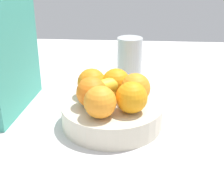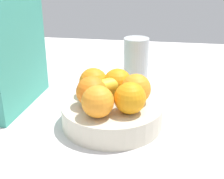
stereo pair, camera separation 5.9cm
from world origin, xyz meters
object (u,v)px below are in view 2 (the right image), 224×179
Objects in this scene: orange_front_right at (136,89)px; thermos_tumbler at (136,64)px; orange_back_right at (91,92)px; orange_back_left at (93,82)px; banana_bunch at (112,89)px; cutting_board at (21,46)px; orange_center at (118,83)px; fruit_bowl at (112,114)px; orange_front_left at (130,98)px; orange_top_stack at (98,102)px.

orange_front_right is 0.45× the size of thermos_tumbler.
orange_back_left is at bearing 7.64° from orange_back_right.
cutting_board is (4.82, 26.14, 9.09)cm from banana_bunch.
orange_center is 20.51cm from thermos_tumbler.
fruit_bowl is 8.54cm from orange_back_right.
orange_center is (3.24, 5.20, 0.00)cm from orange_front_right.
orange_back_left reaches higher than banana_bunch.
orange_front_left is at bearing -106.97° from cutting_board.
cutting_board reaches higher than orange_back_left.
orange_center is at bearing 58.04° from orange_front_right.
orange_back_right is at bearing 140.18° from orange_center.
cutting_board is (7.37, 26.67, 15.10)cm from fruit_bowl.
orange_top_stack is 0.45× the size of thermos_tumbler.
cutting_board reaches higher than orange_front_right.
orange_back_left is 5.66cm from banana_bunch.
cutting_board is 2.12× the size of thermos_tumbler.
orange_center is 8.83cm from orange_back_right.
orange_front_left is at bearing -177.76° from thermos_tumbler.
fruit_bowl is 3.39× the size of orange_back_left.
cutting_board is at bearing 85.14° from orange_center.
orange_back_left and orange_top_stack have the same top height.
orange_back_left is at bearing 69.37° from banana_bunch.
thermos_tumbler is at bearing -10.60° from orange_top_stack.
cutting_board reaches higher than banana_bunch.
orange_back_right is (-6.78, 5.65, 0.00)cm from orange_center.
cutting_board is at bearing 59.21° from orange_top_stack.
orange_back_left is at bearing -94.81° from cutting_board.
orange_front_left is 0.21× the size of cutting_board.
fruit_bowl is at bearing -17.16° from orange_top_stack.
thermos_tumbler is (20.75, -9.64, -1.16)cm from orange_back_left.
orange_back_right reaches higher than fruit_bowl.
orange_top_stack is at bearing 162.84° from fruit_bowl.
fruit_bowl is at bearing 50.68° from orange_front_left.
banana_bunch is at bearing -45.82° from orange_back_right.
orange_front_left is 10.22cm from orange_back_right.
orange_center is at bearing 25.15° from orange_front_left.
orange_center is 0.21× the size of cutting_board.
orange_back_left is at bearing 155.09° from thermos_tumbler.
orange_front_right and orange_back_right have the same top height.
orange_front_right reaches higher than banana_bunch.
orange_center is at bearing -13.48° from orange_top_stack.
cutting_board is at bearing 120.40° from thermos_tumbler.
orange_top_stack is 29.66cm from cutting_board.
orange_center and orange_top_stack have the same top height.
orange_back_right is (-3.54, 10.85, 0.00)cm from orange_front_right.
orange_front_left is 34.70cm from cutting_board.
fruit_bowl is 1.54× the size of thermos_tumbler.
orange_back_left is (2.73, 11.69, 0.00)cm from orange_front_right.
orange_back_right is 28.44cm from thermos_tumbler.
orange_back_right is at bearing 161.97° from thermos_tumbler.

